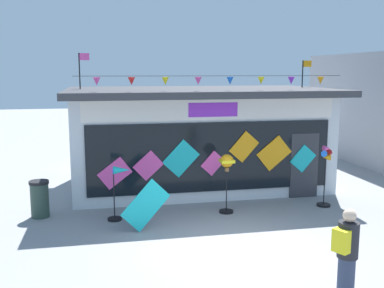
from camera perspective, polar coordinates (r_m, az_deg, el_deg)
name	(u,v)px	position (r m, az deg, el deg)	size (l,w,h in m)	color
ground_plane	(234,248)	(10.23, 5.38, -13.07)	(80.00, 80.00, 0.00)	gray
kite_shop_building	(197,136)	(15.26, 0.64, 0.97)	(8.51, 5.23, 4.46)	silver
wind_spinner_far_left	(119,185)	(11.88, -9.24, -5.18)	(0.63, 0.37, 1.45)	black
wind_spinner_left	(227,168)	(12.29, 4.44, -3.10)	(0.39, 0.39, 1.64)	black
wind_spinner_center_left	(326,167)	(13.41, 16.65, -2.81)	(0.44, 0.40, 1.80)	black
person_near_camera	(347,256)	(7.97, 19.07, -13.30)	(0.48, 0.41, 1.68)	#333D56
trash_bin	(40,199)	(12.75, -18.81, -6.61)	(0.52, 0.52, 0.99)	#2D4238
display_kite_on_ground	(146,205)	(11.13, -5.92, -7.75)	(0.64, 0.03, 1.17)	#19B7BC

